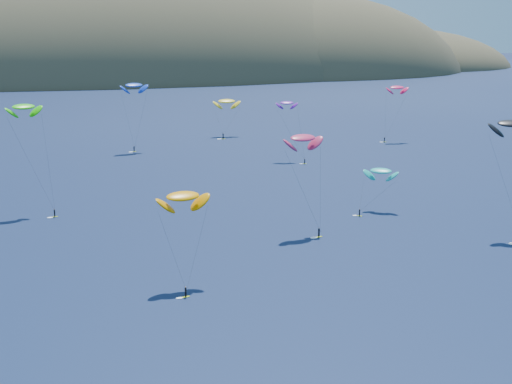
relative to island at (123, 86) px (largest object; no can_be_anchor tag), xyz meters
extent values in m
ellipsoid|color=#3D3526|center=(-19.40, -2.36, -1.86)|extent=(600.00, 300.00, 210.00)
ellipsoid|color=#3D3526|center=(140.60, -22.36, 1.38)|extent=(320.00, 220.00, 156.00)
ellipsoid|color=#3D3526|center=(260.60, 17.64, 5.70)|extent=(240.00, 180.00, 84.00)
cube|color=#B0C415|center=(-46.09, -511.07, 10.77)|extent=(1.33, 0.58, 0.07)
cylinder|color=black|center=(-46.09, -511.07, 11.58)|extent=(0.30, 0.30, 1.38)
sphere|color=#8C6047|center=(-46.09, -511.07, 12.38)|extent=(0.23, 0.23, 0.23)
ellipsoid|color=orange|center=(-44.80, -503.82, 25.24)|extent=(9.16, 5.37, 4.81)
cube|color=#B0C415|center=(-64.69, -456.27, 10.77)|extent=(1.39, 0.84, 0.07)
cylinder|color=black|center=(-64.69, -456.27, 11.62)|extent=(0.31, 0.31, 1.44)
sphere|color=#8C6047|center=(-64.69, -456.27, 12.45)|extent=(0.24, 0.24, 0.24)
ellipsoid|color=#25CE08|center=(-69.72, -447.98, 34.37)|extent=(8.69, 6.23, 4.41)
cube|color=#B0C415|center=(-37.54, -379.35, 10.78)|extent=(1.54, 0.77, 0.08)
cylinder|color=black|center=(-37.54, -379.35, 11.71)|extent=(0.35, 0.35, 1.58)
sphere|color=#8C6047|center=(-37.54, -379.35, 12.62)|extent=(0.27, 0.27, 0.27)
ellipsoid|color=#1035B2|center=(-36.28, -375.28, 32.39)|extent=(9.93, 6.33, 5.12)
cube|color=#B0C415|center=(0.19, -474.88, 10.77)|extent=(1.21, 1.03, 0.07)
cylinder|color=black|center=(0.19, -474.88, 11.55)|extent=(0.29, 0.29, 1.33)
sphere|color=#8C6047|center=(0.19, -474.88, 12.32)|extent=(0.22, 0.22, 0.22)
ellipsoid|color=#16A499|center=(7.13, -470.66, 19.76)|extent=(8.17, 7.37, 4.23)
cube|color=#B0C415|center=(9.48, -415.15, 10.77)|extent=(1.31, 0.67, 0.07)
cylinder|color=black|center=(9.48, -415.15, 11.56)|extent=(0.30, 0.30, 1.35)
sphere|color=#8C6047|center=(9.48, -415.15, 12.34)|extent=(0.23, 0.23, 0.23)
ellipsoid|color=#6814A0|center=(6.84, -405.65, 28.38)|extent=(7.06, 4.56, 3.64)
ellipsoid|color=black|center=(23.83, -493.91, 33.01)|extent=(9.92, 6.78, 5.06)
cube|color=#B0C415|center=(51.03, -385.48, 10.78)|extent=(1.42, 0.52, 0.08)
cylinder|color=black|center=(51.03, -385.48, 11.65)|extent=(0.33, 0.33, 1.49)
sphere|color=#8C6047|center=(51.03, -385.48, 12.51)|extent=(0.25, 0.25, 0.25)
ellipsoid|color=#E11950|center=(56.81, -382.32, 29.87)|extent=(8.31, 4.42, 4.47)
cube|color=#B0C415|center=(-14.33, -487.18, 10.78)|extent=(1.55, 0.76, 0.08)
cylinder|color=black|center=(-14.33, -487.18, 11.71)|extent=(0.35, 0.35, 1.59)
sphere|color=#8C6047|center=(-14.33, -487.18, 12.64)|extent=(0.27, 0.27, 0.27)
ellipsoid|color=#BA234D|center=(-15.72, -480.96, 29.97)|extent=(9.41, 5.96, 4.86)
cube|color=#B0C415|center=(-2.74, -362.01, 10.78)|extent=(1.69, 0.65, 0.09)
cylinder|color=black|center=(-2.74, -362.01, 11.82)|extent=(0.39, 0.39, 1.76)
sphere|color=#8C6047|center=(-2.74, -362.01, 12.84)|extent=(0.30, 0.30, 0.30)
ellipsoid|color=yellow|center=(0.91, -353.55, 23.72)|extent=(10.34, 5.63, 5.53)
camera|label=1|loc=(-65.47, -614.40, 52.61)|focal=50.00mm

